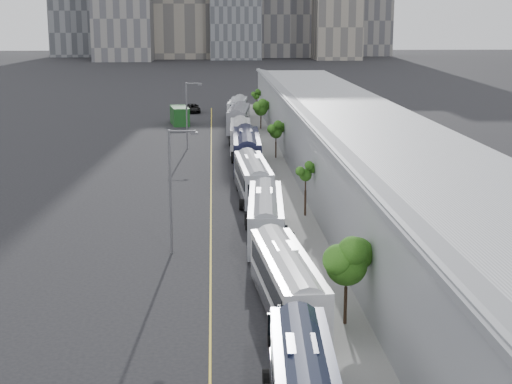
{
  "coord_description": "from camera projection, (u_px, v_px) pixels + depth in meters",
  "views": [
    {
      "loc": [
        -1.22,
        -7.82,
        16.06
      ],
      "look_at": [
        2.01,
        50.83,
        3.0
      ],
      "focal_mm": 55.0,
      "sensor_mm": 36.0,
      "label": 1
    }
  ],
  "objects": [
    {
      "name": "sidewalk",
      "position": [
        337.0,
        215.0,
        65.25
      ],
      "size": [
        10.0,
        170.0,
        0.12
      ],
      "primitive_type": "cube",
      "color": "gray",
      "rests_on": "ground"
    },
    {
      "name": "lane_line",
      "position": [
        211.0,
        217.0,
        64.69
      ],
      "size": [
        0.12,
        160.0,
        0.02
      ],
      "primitive_type": "cube",
      "color": "gold",
      "rests_on": "ground"
    },
    {
      "name": "depot",
      "position": [
        386.0,
        173.0,
        64.71
      ],
      "size": [
        12.45,
        160.4,
        7.2
      ],
      "color": "gray",
      "rests_on": "ground"
    },
    {
      "name": "bus_2",
      "position": [
        287.0,
        288.0,
        43.22
      ],
      "size": [
        3.44,
        12.29,
        3.55
      ],
      "rotation": [
        0.0,
        0.0,
        0.08
      ],
      "color": "white",
      "rests_on": "ground"
    },
    {
      "name": "bus_3",
      "position": [
        266.0,
        221.0,
        57.35
      ],
      "size": [
        3.23,
        12.31,
        3.56
      ],
      "rotation": [
        0.0,
        0.0,
        -0.06
      ],
      "color": "gray",
      "rests_on": "ground"
    },
    {
      "name": "bus_4",
      "position": [
        253.0,
        182.0,
        71.11
      ],
      "size": [
        3.05,
        12.57,
        3.65
      ],
      "rotation": [
        0.0,
        0.0,
        0.04
      ],
      "color": "#A6A8B0",
      "rests_on": "ground"
    },
    {
      "name": "bus_5",
      "position": [
        247.0,
        154.0,
        84.73
      ],
      "size": [
        3.17,
        14.01,
        4.08
      ],
      "rotation": [
        0.0,
        0.0,
        -0.03
      ],
      "color": "black",
      "rests_on": "ground"
    },
    {
      "name": "bus_6",
      "position": [
        241.0,
        138.0,
        96.94
      ],
      "size": [
        2.88,
        12.42,
        3.61
      ],
      "rotation": [
        0.0,
        0.0,
        -0.03
      ],
      "color": "silver",
      "rests_on": "ground"
    },
    {
      "name": "bus_7",
      "position": [
        239.0,
        121.0,
        112.69
      ],
      "size": [
        3.86,
        13.21,
        3.81
      ],
      "rotation": [
        0.0,
        0.0,
        -0.1
      ],
      "color": "slate",
      "rests_on": "ground"
    },
    {
      "name": "bus_8",
      "position": [
        238.0,
        111.0,
        125.68
      ],
      "size": [
        3.68,
        12.41,
        3.57
      ],
      "rotation": [
        0.0,
        0.0,
        -0.1
      ],
      "color": "silver",
      "rests_on": "ground"
    },
    {
      "name": "tree_1",
      "position": [
        347.0,
        259.0,
        41.05
      ],
      "size": [
        2.23,
        2.23,
        4.85
      ],
      "color": "black",
      "rests_on": "ground"
    },
    {
      "name": "tree_2",
      "position": [
        306.0,
        175.0,
        64.01
      ],
      "size": [
        1.04,
        1.04,
        4.2
      ],
      "color": "black",
      "rests_on": "ground"
    },
    {
      "name": "tree_3",
      "position": [
        276.0,
        131.0,
        90.87
      ],
      "size": [
        1.5,
        1.5,
        4.11
      ],
      "color": "black",
      "rests_on": "ground"
    },
    {
      "name": "tree_4",
      "position": [
        261.0,
        107.0,
        114.98
      ],
      "size": [
        1.98,
        1.98,
        4.29
      ],
      "color": "black",
      "rests_on": "ground"
    },
    {
      "name": "tree_5",
      "position": [
        256.0,
        96.0,
        134.2
      ],
      "size": [
        1.14,
        1.14,
        3.72
      ],
      "color": "black",
      "rests_on": "ground"
    },
    {
      "name": "street_lamp_near",
      "position": [
        173.0,
        183.0,
        53.66
      ],
      "size": [
        2.04,
        0.22,
        8.69
      ],
      "color": "#59595E",
      "rests_on": "ground"
    },
    {
      "name": "street_lamp_far",
      "position": [
        188.0,
        111.0,
        97.21
      ],
      "size": [
        2.04,
        0.22,
        8.28
      ],
      "color": "#59595E",
      "rests_on": "ground"
    },
    {
      "name": "shipping_container",
      "position": [
        180.0,
        116.0,
        120.68
      ],
      "size": [
        3.31,
        6.68,
        2.73
      ],
      "primitive_type": "cube",
      "rotation": [
        0.0,
        0.0,
        0.15
      ],
      "color": "#123D15",
      "rests_on": "ground"
    },
    {
      "name": "suv",
      "position": [
        193.0,
        108.0,
        136.08
      ],
      "size": [
        3.0,
        5.61,
        1.5
      ],
      "primitive_type": "imported",
      "rotation": [
        0.0,
        0.0,
        0.1
      ],
      "color": "black",
      "rests_on": "ground"
    }
  ]
}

